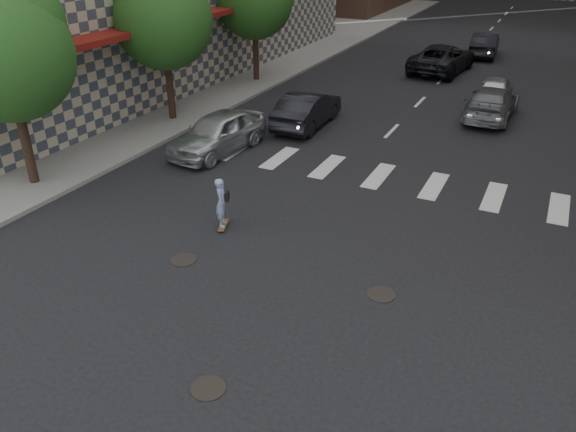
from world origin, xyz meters
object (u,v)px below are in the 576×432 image
at_px(silver_sedan, 218,133).
at_px(traffic_car_b, 491,103).
at_px(skateboarder, 222,202).
at_px(tree_a, 9,48).
at_px(tree_b, 166,15).
at_px(traffic_car_a, 307,109).
at_px(traffic_car_c, 442,58).
at_px(traffic_car_d, 496,89).
at_px(traffic_car_e, 485,45).

relative_size(silver_sedan, traffic_car_b, 0.93).
bearing_deg(skateboarder, silver_sedan, 103.27).
bearing_deg(tree_a, tree_b, 90.00).
relative_size(tree_b, traffic_car_a, 1.42).
height_order(silver_sedan, traffic_car_b, silver_sedan).
relative_size(tree_a, tree_b, 1.00).
distance_m(tree_b, traffic_car_c, 17.78).
distance_m(traffic_car_b, traffic_car_d, 3.02).
height_order(skateboarder, traffic_car_a, skateboarder).
distance_m(tree_a, traffic_car_a, 12.09).
xyz_separation_m(traffic_car_a, traffic_car_e, (4.76, 18.85, 0.00)).
bearing_deg(traffic_car_e, tree_b, 59.11).
xyz_separation_m(traffic_car_b, traffic_car_d, (-0.21, 3.01, -0.07)).
relative_size(silver_sedan, traffic_car_a, 1.00).
distance_m(traffic_car_a, traffic_car_d, 10.47).
xyz_separation_m(traffic_car_b, traffic_car_e, (-2.43, 14.07, 0.04)).
height_order(tree_b, traffic_car_d, tree_b).
height_order(tree_b, traffic_car_e, tree_b).
height_order(silver_sedan, traffic_car_c, traffic_car_c).
height_order(traffic_car_a, traffic_car_c, traffic_car_c).
distance_m(traffic_car_d, traffic_car_e, 11.28).
bearing_deg(traffic_car_d, skateboarder, 71.82).
height_order(tree_a, skateboarder, tree_a).
distance_m(tree_a, traffic_car_c, 24.86).
relative_size(tree_a, silver_sedan, 1.42).
bearing_deg(tree_a, skateboarder, 0.96).
xyz_separation_m(skateboarder, traffic_car_a, (-1.62, 9.74, -0.06)).
relative_size(tree_a, traffic_car_a, 1.42).
bearing_deg(traffic_car_a, traffic_car_d, -133.83).
bearing_deg(traffic_car_b, traffic_car_a, 35.07).
height_order(tree_b, traffic_car_a, tree_b).
distance_m(traffic_car_a, traffic_car_b, 8.64).
bearing_deg(traffic_car_e, traffic_car_c, 70.79).
distance_m(traffic_car_b, traffic_car_e, 14.28).
relative_size(traffic_car_b, traffic_car_c, 0.84).
xyz_separation_m(traffic_car_a, traffic_car_c, (3.15, 13.00, 0.06)).
height_order(tree_b, skateboarder, tree_b).
relative_size(tree_a, traffic_car_c, 1.11).
xyz_separation_m(skateboarder, traffic_car_b, (5.58, 14.52, -0.11)).
distance_m(skateboarder, traffic_car_b, 15.55).
bearing_deg(traffic_car_a, traffic_car_b, -148.34).
height_order(tree_a, traffic_car_b, tree_a).
bearing_deg(traffic_car_a, tree_a, 57.49).
bearing_deg(tree_a, silver_sedan, 53.88).
bearing_deg(traffic_car_d, silver_sedan, 52.94).
distance_m(traffic_car_b, traffic_car_c, 9.16).
relative_size(skateboarder, traffic_car_c, 0.27).
relative_size(traffic_car_a, traffic_car_c, 0.78).
height_order(tree_a, traffic_car_c, tree_a).
height_order(silver_sedan, traffic_car_e, silver_sedan).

